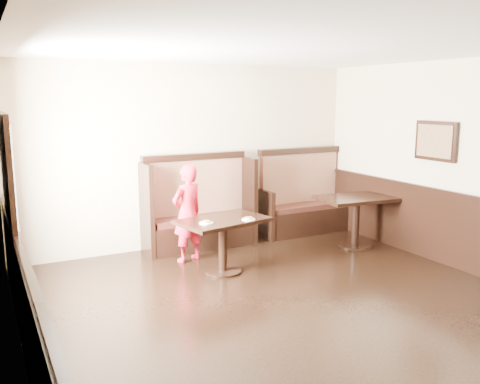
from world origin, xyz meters
TOP-DOWN VIEW (x-y plane):
  - ground at (0.00, 0.00)m, footprint 7.00×7.00m
  - room_shell at (-0.30, 0.28)m, footprint 7.00×7.00m
  - booth_main at (0.00, 3.30)m, footprint 1.75×0.72m
  - booth_neighbor at (1.95, 3.29)m, footprint 1.65×0.72m
  - table_main at (-0.18, 2.03)m, footprint 1.27×0.93m
  - table_neighbor at (2.17, 2.17)m, footprint 1.21×0.86m
  - child at (-0.41, 2.70)m, footprint 0.58×0.48m
  - pizza_plate_left at (-0.47, 1.92)m, footprint 0.18×0.18m
  - pizza_plate_right at (0.10, 1.84)m, footprint 0.18×0.18m

SIDE VIEW (x-z plane):
  - ground at x=0.00m, z-range 0.00..0.00m
  - booth_neighbor at x=1.95m, z-range -0.24..1.21m
  - booth_main at x=0.00m, z-range -0.20..1.25m
  - table_main at x=-0.18m, z-range 0.19..0.92m
  - table_neighbor at x=2.17m, z-range 0.20..0.98m
  - room_shell at x=-0.30m, z-range -2.83..4.17m
  - child at x=-0.41m, z-range 0.00..1.38m
  - pizza_plate_right at x=0.10m, z-range 0.73..0.76m
  - pizza_plate_left at x=-0.47m, z-range 0.73..0.76m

